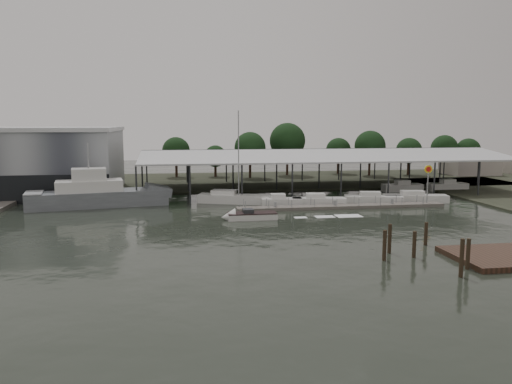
{
  "coord_description": "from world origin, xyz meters",
  "views": [
    {
      "loc": [
        -6.24,
        -52.49,
        11.29
      ],
      "look_at": [
        3.38,
        9.31,
        2.5
      ],
      "focal_mm": 35.0,
      "sensor_mm": 36.0,
      "label": 1
    }
  ],
  "objects": [
    {
      "name": "distant_commercial_buildings",
      "position": [
        59.03,
        44.69,
        1.84
      ],
      "size": [
        22.0,
        8.0,
        4.0
      ],
      "color": "gray",
      "rests_on": "ground"
    },
    {
      "name": "moored_cruiser_1",
      "position": [
        12.54,
        12.68,
        0.61
      ],
      "size": [
        7.56,
        3.56,
        1.7
      ],
      "rotation": [
        0.0,
        0.0,
        -0.19
      ],
      "color": "silver",
      "rests_on": "ground"
    },
    {
      "name": "moored_cruiser_2",
      "position": [
        20.58,
        13.19,
        0.61
      ],
      "size": [
        8.27,
        3.97,
        1.7
      ],
      "rotation": [
        0.0,
        0.0,
        -0.23
      ],
      "color": "silver",
      "rests_on": "ground"
    },
    {
      "name": "land_strip_far",
      "position": [
        0.0,
        42.0,
        0.1
      ],
      "size": [
        140.0,
        30.0,
        0.3
      ],
      "color": "#363A2B",
      "rests_on": "ground"
    },
    {
      "name": "moored_cruiser_0",
      "position": [
        7.43,
        13.08,
        0.61
      ],
      "size": [
        5.67,
        2.73,
        1.7
      ],
      "rotation": [
        0.0,
        0.0,
        -0.1
      ],
      "color": "silver",
      "rests_on": "ground"
    },
    {
      "name": "storage_warehouse",
      "position": [
        -28.0,
        29.94,
        5.29
      ],
      "size": [
        24.5,
        20.5,
        10.5
      ],
      "color": "#91979B",
      "rests_on": "ground"
    },
    {
      "name": "ground",
      "position": [
        0.0,
        0.0,
        0.0
      ],
      "size": [
        200.0,
        200.0,
        0.0
      ],
      "primitive_type": "plane",
      "color": "#232921",
      "rests_on": "ground"
    },
    {
      "name": "mooring_pilings",
      "position": [
        13.45,
        -15.17,
        0.94
      ],
      "size": [
        6.21,
        9.71,
        3.48
      ],
      "color": "#36291B",
      "rests_on": "ground"
    },
    {
      "name": "horizon_tree_line",
      "position": [
        24.38,
        47.93,
        6.07
      ],
      "size": [
        68.08,
        10.7,
        11.15
      ],
      "color": "black",
      "rests_on": "ground"
    },
    {
      "name": "white_sailboat",
      "position": [
        1.33,
        16.35,
        0.65
      ],
      "size": [
        10.69,
        5.96,
        13.07
      ],
      "rotation": [
        0.0,
        0.0,
        -0.34
      ],
      "color": "silver",
      "rests_on": "ground"
    },
    {
      "name": "shell_fuel_sign",
      "position": [
        27.0,
        9.99,
        3.93
      ],
      "size": [
        1.1,
        0.18,
        5.55
      ],
      "color": "gray",
      "rests_on": "ground"
    },
    {
      "name": "grey_trawler",
      "position": [
        -16.91,
        16.47,
        1.58
      ],
      "size": [
        19.27,
        7.75,
        8.84
      ],
      "rotation": [
        0.0,
        0.0,
        0.18
      ],
      "color": "slate",
      "rests_on": "ground"
    },
    {
      "name": "covered_boat_shed",
      "position": [
        17.0,
        28.0,
        6.13
      ],
      "size": [
        58.24,
        24.0,
        6.96
      ],
      "color": "silver",
      "rests_on": "ground"
    },
    {
      "name": "speedboat_underway",
      "position": [
        1.57,
        4.22,
        0.39
      ],
      "size": [
        17.44,
        2.52,
        2.0
      ],
      "rotation": [
        0.0,
        0.0,
        3.16
      ],
      "color": "silver",
      "rests_on": "ground"
    },
    {
      "name": "moored_cruiser_3",
      "position": [
        26.88,
        13.27,
        0.61
      ],
      "size": [
        9.21,
        4.05,
        1.7
      ],
      "rotation": [
        0.0,
        0.0,
        -0.21
      ],
      "color": "silver",
      "rests_on": "ground"
    },
    {
      "name": "floating_dock",
      "position": [
        15.0,
        10.0,
        0.2
      ],
      "size": [
        28.0,
        2.0,
        1.4
      ],
      "color": "#635D57",
      "rests_on": "ground"
    }
  ]
}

